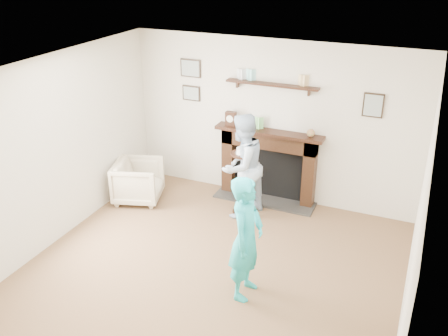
{
  "coord_description": "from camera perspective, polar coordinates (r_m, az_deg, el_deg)",
  "views": [
    {
      "loc": [
        2.18,
        -4.36,
        3.77
      ],
      "look_at": [
        -0.1,
        0.9,
        1.14
      ],
      "focal_mm": 40.0,
      "sensor_mm": 36.0,
      "label": 1
    }
  ],
  "objects": [
    {
      "name": "pedestal_table",
      "position": [
        7.29,
        2.14,
        -0.35
      ],
      "size": [
        0.35,
        0.35,
        1.12
      ],
      "color": "black",
      "rests_on": "ground"
    },
    {
      "name": "ground",
      "position": [
        6.17,
        -2.54,
        -13.07
      ],
      "size": [
        5.0,
        5.0,
        0.0
      ],
      "primitive_type": "plane",
      "color": "brown",
      "rests_on": "ground"
    },
    {
      "name": "room_shell",
      "position": [
        5.91,
        0.04,
        3.35
      ],
      "size": [
        4.54,
        5.02,
        2.52
      ],
      "color": "beige",
      "rests_on": "ground"
    },
    {
      "name": "man",
      "position": [
        7.58,
        1.98,
        -5.2
      ],
      "size": [
        0.81,
        0.92,
        1.57
      ],
      "primitive_type": "imported",
      "rotation": [
        0.0,
        0.0,
        -1.91
      ],
      "color": "#A1AECA",
      "rests_on": "ground"
    },
    {
      "name": "armchair",
      "position": [
        8.07,
        -9.6,
        -3.57
      ],
      "size": [
        0.9,
        0.88,
        0.65
      ],
      "primitive_type": "imported",
      "rotation": [
        0.0,
        0.0,
        1.88
      ],
      "color": "tan",
      "rests_on": "ground"
    },
    {
      "name": "woman",
      "position": [
        6.04,
        2.43,
        -14.0
      ],
      "size": [
        0.36,
        0.55,
        1.49
      ],
      "primitive_type": "imported",
      "rotation": [
        0.0,
        0.0,
        1.58
      ],
      "color": "teal",
      "rests_on": "ground"
    }
  ]
}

